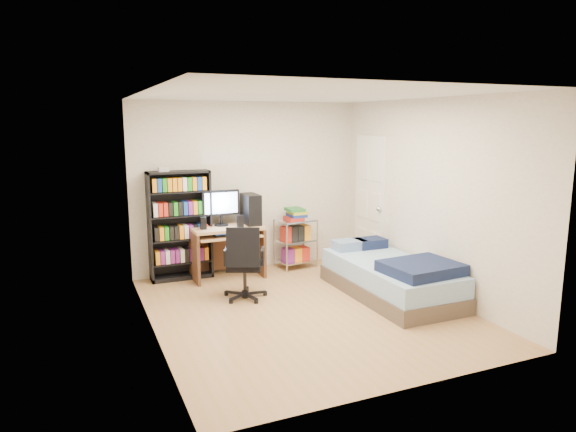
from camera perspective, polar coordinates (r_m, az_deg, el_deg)
name	(u,v)px	position (r m, az deg, el deg)	size (l,w,h in m)	color
room	(306,206)	(5.88, 1.96, 1.08)	(3.58, 4.08, 2.58)	#AC7D56
media_shelf	(180,224)	(7.36, -11.92, -0.89)	(0.86, 0.29, 1.60)	black
computer_desk	(233,230)	(7.39, -6.18, -1.57)	(0.99, 0.58, 1.25)	tan
office_chair	(245,276)	(6.50, -4.85, -6.61)	(0.74, 0.74, 0.95)	black
wire_cart	(296,229)	(7.80, 0.85, -1.46)	(0.62, 0.48, 0.92)	silver
bed	(391,277)	(6.74, 11.42, -6.63)	(1.00, 2.00, 0.57)	brown
door	(370,202)	(7.91, 9.15, 1.53)	(0.12, 0.80, 2.00)	white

